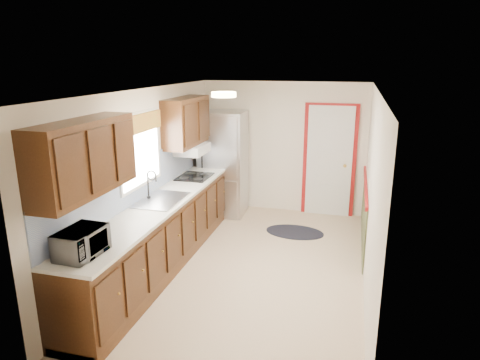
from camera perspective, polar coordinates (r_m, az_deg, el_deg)
The scene contains 8 objects.
room_shell at distance 5.57m, azimuth 1.51°, elevation -0.58°, with size 3.20×5.20×2.52m.
kitchen_run at distance 5.83m, azimuth -11.12°, elevation -4.14°, with size 0.63×4.00×2.20m.
back_wall_trim at distance 7.64m, azimuth 12.71°, elevation 1.13°, with size 1.12×2.30×2.08m.
ceiling_fixture at distance 5.25m, azimuth -2.17°, elevation 11.32°, with size 0.30×0.30×0.06m, color #FFD88C.
microwave at distance 4.39m, azimuth -20.44°, elevation -7.48°, with size 0.49×0.27×0.33m, color white.
refrigerator at distance 7.81m, azimuth -2.23°, elevation 2.24°, with size 0.82×0.81×1.89m.
rug at distance 7.21m, azimuth 7.31°, elevation -6.89°, with size 0.96×0.62×0.01m, color black.
cooktop at distance 6.92m, azimuth -6.09°, elevation 0.45°, with size 0.49×0.59×0.02m, color black.
Camera 1 is at (1.25, -5.20, 2.76)m, focal length 32.00 mm.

